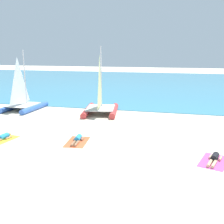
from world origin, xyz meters
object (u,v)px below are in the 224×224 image
Objects in this scene: towel_middle at (77,142)px; sunbather_right at (214,158)px; sailboat_red at (101,104)px; towel_left at (1,140)px; sailboat_blue at (23,101)px; towel_right at (214,161)px; sunbather_middle at (77,139)px; sunbather_left at (2,138)px.

towel_middle is 1.23× the size of sunbather_right.
towel_left is (-3.64, -7.59, -0.78)m from sailboat_red.
sailboat_blue reaches higher than towel_right.
sunbather_middle is (0.65, -6.78, -0.66)m from sailboat_red.
sunbather_middle is (4.29, 0.81, 0.13)m from towel_left.
towel_right is at bearing -25.61° from sailboat_blue.
towel_right is (7.04, -1.00, 0.00)m from towel_middle.
sunbather_right reaches higher than towel_middle.
sailboat_red is 3.38× the size of sunbather_middle.
sailboat_red is 2.79× the size of towel_middle.
towel_right is at bearing -14.81° from sunbather_middle.
sailboat_red is 3.39× the size of sunbather_left.
sunbather_left is 1.02× the size of sunbather_right.
sailboat_red is at bearing 95.47° from towel_middle.
towel_right is (11.32, -0.32, -0.13)m from sunbather_left.
sunbather_right is (7.06, -1.00, 0.00)m from sunbather_middle.
sunbather_middle is at bearing 10.71° from towel_left.
sunbather_left is 4.34m from towel_middle.
sunbather_right is at bearing -7.55° from towel_middle.
towel_middle is at bearing 9.84° from towel_left.
sunbather_right is (14.49, -7.54, -0.61)m from sailboat_blue.
sailboat_blue is 8.03m from towel_left.
sunbather_middle is at bearing 171.40° from towel_right.
sunbather_left is 11.34m from sunbather_right.
sunbather_middle reaches higher than towel_middle.
sunbather_left is 0.82× the size of towel_right.
sailboat_red reaches higher than sunbather_middle.
sailboat_blue reaches higher than towel_left.
sailboat_blue is at bearing 132.41° from sunbather_middle.
sailboat_red is at bearing 134.42° from towel_right.
sunbather_left reaches higher than towel_middle.
sunbather_right reaches higher than towel_left.
towel_left is at bearing -90.00° from sunbather_left.
sailboat_blue reaches higher than sunbather_middle.
sailboat_blue is 3.19× the size of sunbather_middle.
towel_right is at bearing 7.06° from sunbather_left.
sailboat_red reaches higher than towel_left.
sailboat_blue is at bearing 122.04° from sunbather_left.
sunbather_left is (0.01, 0.07, 0.13)m from towel_left.
sunbather_left is at bearing -176.32° from sunbather_middle.
sunbather_left is at bearing 81.32° from towel_left.
sunbather_left is at bearing -64.52° from sailboat_blue.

